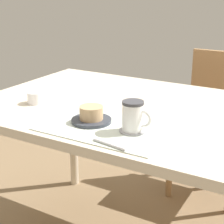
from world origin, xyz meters
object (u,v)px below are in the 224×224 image
dining_table (138,123)px  wooden_chair (215,115)px  pastry (91,113)px  sugar_bowl (36,98)px  coffee_mug (133,116)px  pastry_plate (91,120)px

dining_table → wooden_chair: (0.12, 0.80, -0.19)m
pastry → sugar_bowl: pastry is taller
pastry → coffee_mug: 0.18m
wooden_chair → sugar_bowl: size_ratio=12.02×
pastry → wooden_chair: bearing=79.8°
dining_table → sugar_bowl: (-0.41, -0.17, 0.09)m
wooden_chair → pastry_plate: size_ratio=5.64×
pastry → coffee_mug: (0.18, -0.01, 0.02)m
wooden_chair → sugar_bowl: wooden_chair is taller
dining_table → wooden_chair: bearing=81.5°
pastry_plate → sugar_bowl: sugar_bowl is taller
wooden_chair → pastry_plate: wooden_chair is taller
pastry → sugar_bowl: size_ratio=1.24×
dining_table → pastry_plate: pastry_plate is taller
pastry → coffee_mug: size_ratio=0.80×
coffee_mug → wooden_chair: bearing=89.2°
coffee_mug → sugar_bowl: bearing=170.6°
pastry → pastry_plate: bearing=0.0°
dining_table → pastry_plate: (-0.07, -0.25, 0.08)m
wooden_chair → pastry_plate: (-0.19, -1.06, 0.27)m
dining_table → pastry: size_ratio=15.90×
wooden_chair → pastry: (-0.19, -1.06, 0.30)m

